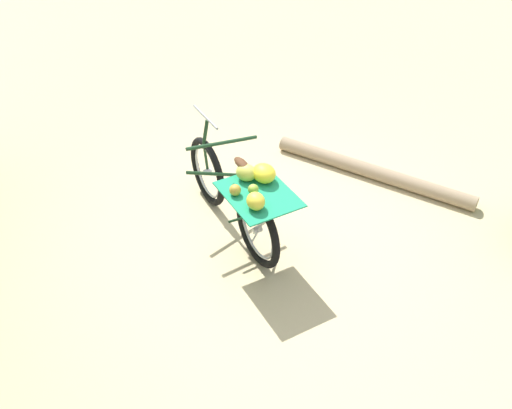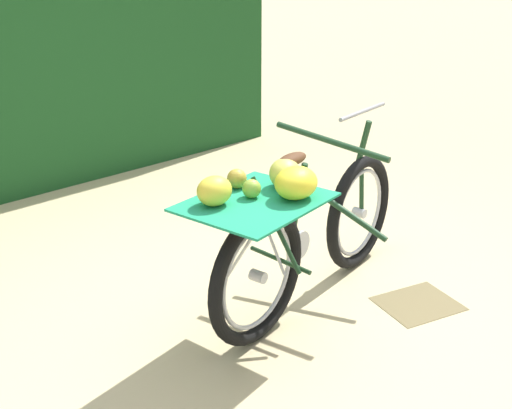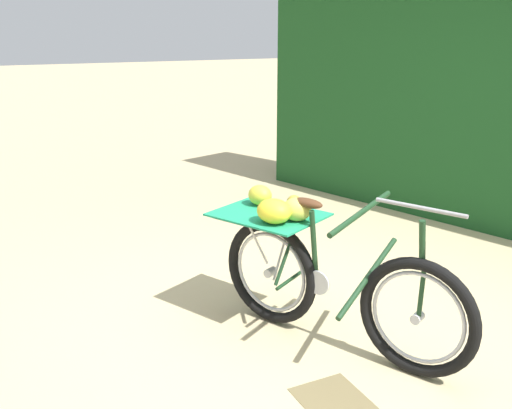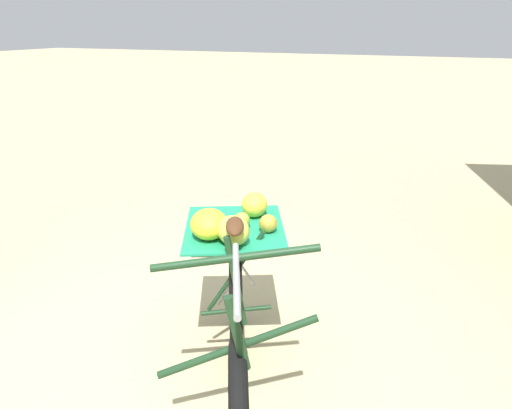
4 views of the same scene
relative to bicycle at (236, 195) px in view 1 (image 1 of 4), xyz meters
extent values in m
plane|color=#C6B284|center=(0.08, 0.01, -0.48)|extent=(60.00, 60.00, 0.00)
torus|color=black|center=(-0.57, -0.28, -0.12)|extent=(0.69, 0.39, 0.73)
torus|color=#B7B7BC|center=(-0.57, -0.28, -0.12)|extent=(0.52, 0.27, 0.57)
cylinder|color=#B7B7BC|center=(-0.57, -0.28, -0.12)|extent=(0.09, 0.10, 0.06)
torus|color=black|center=(0.37, 0.18, -0.12)|extent=(0.69, 0.39, 0.73)
torus|color=#B7B7BC|center=(0.37, 0.18, -0.12)|extent=(0.52, 0.27, 0.57)
cylinder|color=#B7B7BC|center=(0.37, 0.18, -0.12)|extent=(0.09, 0.10, 0.06)
cylinder|color=#19381E|center=(-0.28, -0.14, 0.05)|extent=(0.34, 0.64, 0.30)
cylinder|color=#19381E|center=(-0.21, -0.11, 0.44)|extent=(0.35, 0.66, 0.11)
cylinder|color=#19381E|center=(0.07, 0.03, 0.16)|extent=(0.08, 0.12, 0.49)
cylinder|color=#19381E|center=(0.20, 0.10, -0.10)|extent=(0.19, 0.35, 0.05)
cylinder|color=#19381E|center=(0.24, 0.12, 0.11)|extent=(0.16, 0.30, 0.47)
cylinder|color=#19381E|center=(-0.58, -0.29, 0.03)|extent=(0.05, 0.06, 0.30)
cylinder|color=#19381E|center=(-0.56, -0.28, 0.33)|extent=(0.07, 0.10, 0.30)
cylinder|color=gray|center=(-0.53, -0.27, 0.54)|extent=(0.48, 0.25, 0.02)
ellipsoid|color=#4C2D19|center=(0.12, 0.06, 0.43)|extent=(0.24, 0.18, 0.06)
cylinder|color=#B7B7BC|center=(0.03, 0.01, -0.09)|extent=(0.15, 0.09, 0.16)
cylinder|color=#B7B7BC|center=(0.29, 0.14, 0.07)|extent=(0.10, 0.19, 0.39)
cylinder|color=#B7B7BC|center=(0.48, 0.23, 0.07)|extent=(0.12, 0.23, 0.39)
cube|color=brown|center=(0.39, 0.19, 0.27)|extent=(0.73, 0.66, 0.02)
cube|color=#1E8C60|center=(0.39, 0.19, 0.29)|extent=(0.85, 0.79, 0.01)
ellipsoid|color=yellow|center=(0.59, 0.16, 0.37)|extent=(0.21, 0.20, 0.14)
ellipsoid|color=yellow|center=(0.21, 0.25, 0.38)|extent=(0.29, 0.28, 0.16)
ellipsoid|color=#CCC64C|center=(0.18, 0.10, 0.37)|extent=(0.23, 0.24, 0.15)
sphere|color=#B29333|center=(0.40, -0.01, 0.35)|extent=(0.10, 0.10, 0.10)
sphere|color=#8CAD38|center=(0.39, 0.15, 0.34)|extent=(0.09, 0.09, 0.09)
cylinder|color=#9E8466|center=(-0.90, 1.54, -0.40)|extent=(1.45, 1.99, 0.16)
cube|color=olive|center=(-0.61, 0.28, -0.48)|extent=(0.44, 0.36, 0.01)
camera|label=1|loc=(4.03, -0.02, 3.02)|focal=37.88mm
camera|label=2|loc=(1.58, 2.62, 1.36)|focal=42.94mm
camera|label=3|loc=(-2.86, 1.87, 1.49)|focal=40.89mm
camera|label=4|loc=(-1.92, -0.94, 1.36)|focal=35.24mm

